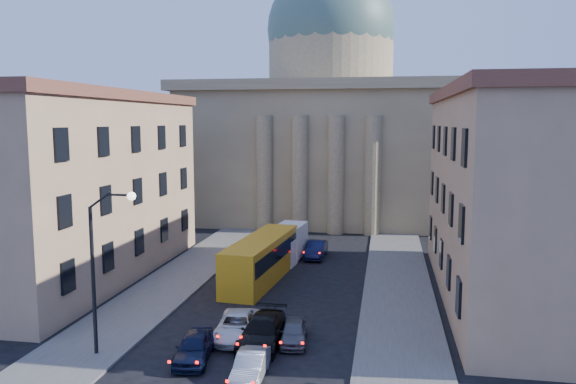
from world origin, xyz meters
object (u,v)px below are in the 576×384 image
Objects in this scene: city_bus at (262,257)px; box_truck at (288,244)px; car_left_near at (194,347)px; street_lamp at (102,259)px; car_right_near at (250,366)px.

box_truck is at bearing 86.98° from city_bus.
car_left_near is at bearing -87.13° from box_truck.
city_bus is (0.18, 15.14, 1.08)m from car_left_near.
car_left_near is 0.35× the size of city_bus.
street_lamp reaches higher than city_bus.
street_lamp is 1.50× the size of box_truck.
car_right_near is at bearing -32.27° from car_left_near.
city_bus reaches higher than car_left_near.
car_right_near is 17.03m from city_bus.
car_left_near is 15.18m from city_bus.
city_bus reaches higher than car_right_near.
city_bus is at bearing 99.04° from car_right_near.
street_lamp is 9.49m from car_right_near.
street_lamp reaches higher than car_left_near.
car_left_near is at bearing 153.51° from car_right_near.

